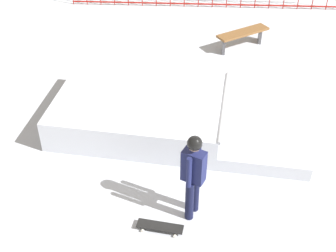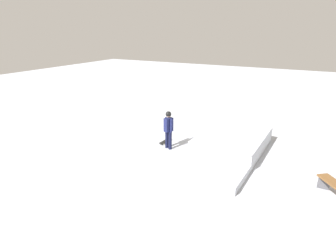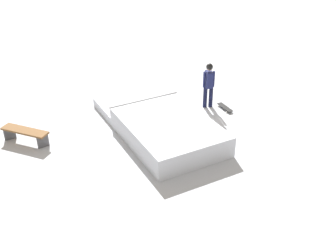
# 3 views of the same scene
# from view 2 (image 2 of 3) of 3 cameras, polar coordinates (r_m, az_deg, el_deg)

# --- Properties ---
(ground_plane) EXTENTS (60.00, 60.00, 0.00)m
(ground_plane) POSITION_cam_2_polar(r_m,az_deg,el_deg) (11.57, 11.82, -6.63)
(ground_plane) COLOR #B2B7C1
(skate_ramp) EXTENTS (5.54, 2.89, 0.74)m
(skate_ramp) POSITION_cam_2_polar(r_m,az_deg,el_deg) (12.00, 12.69, -4.05)
(skate_ramp) COLOR silver
(skate_ramp) RESTS_ON ground
(skater) EXTENTS (0.43, 0.42, 1.73)m
(skater) POSITION_cam_2_polar(r_m,az_deg,el_deg) (11.86, 0.10, -0.24)
(skater) COLOR black
(skater) RESTS_ON ground
(skateboard) EXTENTS (0.81, 0.32, 0.09)m
(skateboard) POSITION_cam_2_polar(r_m,az_deg,el_deg) (12.81, -0.54, -3.17)
(skateboard) COLOR black
(skateboard) RESTS_ON ground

